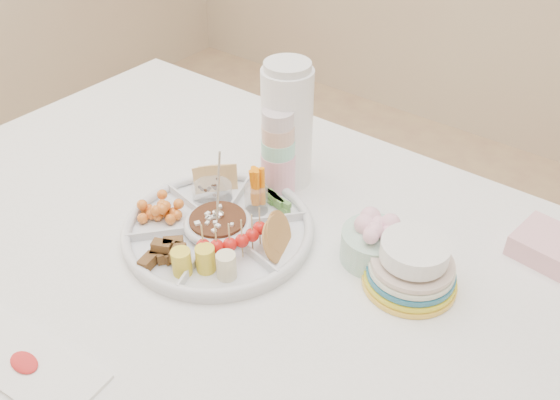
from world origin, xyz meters
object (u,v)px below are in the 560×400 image
Objects in this scene: dining_table at (233,349)px; thermos at (287,123)px; party_tray at (218,227)px; plate_stack at (413,262)px.

thermos is at bearing 92.88° from dining_table.
party_tray is (0.00, -0.02, 0.40)m from dining_table.
party_tray is 1.30× the size of thermos.
party_tray is at bearing -86.52° from thermos.
dining_table is 0.58m from plate_stack.
dining_table is 0.40m from party_tray.
dining_table is at bearing 100.03° from party_tray.
dining_table is at bearing -87.12° from thermos.
plate_stack reaches higher than dining_table.
plate_stack reaches higher than party_tray.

